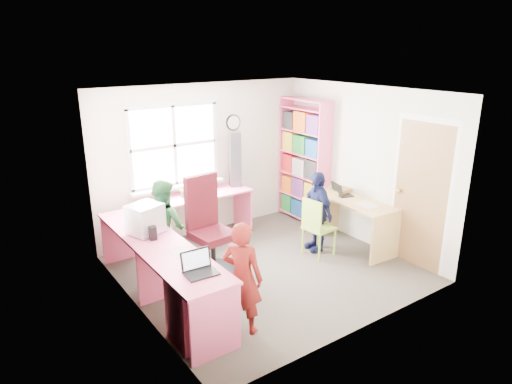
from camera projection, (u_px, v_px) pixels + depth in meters
room at (263, 183)px, 5.99m from camera, size 3.64×3.44×2.44m
l_desk at (189, 273)px, 5.20m from camera, size 2.38×2.95×0.75m
right_desk at (356, 213)px, 6.84m from camera, size 0.66×1.31×0.74m
bookshelf at (304, 164)px, 7.80m from camera, size 0.30×1.02×2.10m
swivel_chair at (209, 232)px, 6.08m from camera, size 0.68×0.68×1.32m
wooden_chair at (316, 225)px, 6.55m from camera, size 0.41×0.41×0.88m
crt_monitor at (145, 219)px, 5.51m from camera, size 0.46×0.43×0.37m
laptop_left at (199, 268)px, 4.60m from camera, size 0.34×0.29×0.22m
laptop_right at (340, 192)px, 7.01m from camera, size 0.31×0.35×0.20m
speaker_a at (153, 233)px, 5.36m from camera, size 0.10×0.10×0.16m
speaker_b at (135, 214)px, 5.92m from camera, size 0.11×0.11×0.20m
cd_tower at (235, 160)px, 7.30m from camera, size 0.22×0.20×0.88m
game_box at (338, 190)px, 7.16m from camera, size 0.38×0.38×0.07m
paper_a at (181, 252)px, 5.06m from camera, size 0.23×0.30×0.00m
paper_b at (367, 205)px, 6.58m from camera, size 0.21×0.29×0.00m
potted_plant at (185, 188)px, 6.85m from camera, size 0.19×0.17×0.28m
person_red at (242, 278)px, 4.76m from camera, size 0.49×0.54×1.25m
person_green at (164, 226)px, 6.05m from camera, size 0.63×0.73×1.29m
person_navy at (317, 211)px, 6.72m from camera, size 0.42×0.75×1.21m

